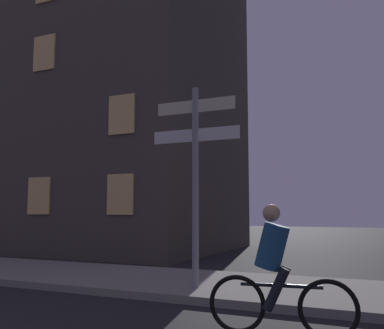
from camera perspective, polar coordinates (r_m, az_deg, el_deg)
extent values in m
cube|color=gray|center=(9.06, -1.04, -15.32)|extent=(40.00, 3.00, 0.14)
cylinder|color=gray|center=(8.08, 0.44, -2.76)|extent=(0.12, 0.12, 3.71)
cube|color=beige|center=(8.31, 0.43, 7.66)|extent=(1.59, 0.03, 0.24)
cube|color=white|center=(8.19, 0.44, 3.87)|extent=(1.75, 0.03, 0.24)
torus|color=black|center=(5.66, 17.49, -17.73)|extent=(0.72, 0.15, 0.72)
torus|color=black|center=(5.77, 5.95, -17.74)|extent=(0.72, 0.15, 0.72)
cylinder|color=black|center=(5.64, 11.61, -15.34)|extent=(1.00, 0.17, 0.04)
cylinder|color=navy|center=(5.59, 10.47, -10.54)|extent=(0.49, 0.38, 0.61)
sphere|color=tan|center=(5.58, 10.39, -6.28)|extent=(0.22, 0.22, 0.22)
cylinder|color=black|center=(5.74, 11.19, -15.49)|extent=(0.35, 0.16, 0.55)
cylinder|color=black|center=(5.56, 11.00, -15.80)|extent=(0.35, 0.16, 0.55)
cube|color=#4C443D|center=(19.80, -14.28, 11.68)|extent=(12.54, 7.70, 14.98)
cube|color=#F2C672|center=(14.94, -19.46, -3.89)|extent=(0.90, 0.06, 1.20)
cube|color=#F2C672|center=(12.97, -9.40, -3.88)|extent=(0.90, 0.06, 1.20)
cube|color=#F2C672|center=(13.27, -9.22, 6.51)|extent=(0.90, 0.06, 1.20)
cube|color=#F2C672|center=(15.83, -18.83, 13.70)|extent=(0.90, 0.06, 1.20)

